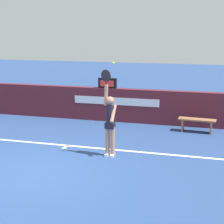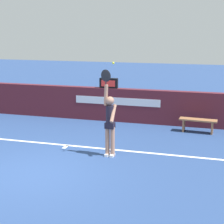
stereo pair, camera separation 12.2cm
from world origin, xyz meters
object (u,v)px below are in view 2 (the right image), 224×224
object	(u,v)px
speed_display	(109,83)
tennis_ball	(113,63)
tennis_player	(110,121)
courtside_bench_near	(198,123)

from	to	relation	value
speed_display	tennis_ball	bearing A→B (deg)	-71.97
tennis_player	courtside_bench_near	bearing A→B (deg)	53.43
tennis_player	tennis_ball	world-z (taller)	tennis_ball
tennis_player	courtside_bench_near	distance (m)	3.94
speed_display	courtside_bench_near	bearing A→B (deg)	-12.24
speed_display	courtside_bench_near	size ratio (longest dim) A/B	0.54
speed_display	tennis_player	xyz separation A→B (m)	(1.16, -3.87, -0.47)
speed_display	tennis_ball	xyz separation A→B (m)	(1.30, -3.99, 1.17)
tennis_ball	courtside_bench_near	xyz separation A→B (m)	(2.18, 3.23, -2.31)
speed_display	tennis_player	distance (m)	4.07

